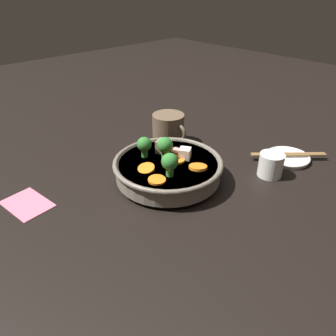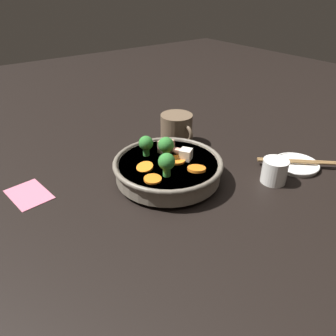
{
  "view_description": "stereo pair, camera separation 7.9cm",
  "coord_description": "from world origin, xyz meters",
  "px_view_note": "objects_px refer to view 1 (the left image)",
  "views": [
    {
      "loc": [
        0.49,
        -0.47,
        0.44
      ],
      "look_at": [
        0.0,
        0.0,
        0.03
      ],
      "focal_mm": 35.0,
      "sensor_mm": 36.0,
      "label": 1
    },
    {
      "loc": [
        0.54,
        -0.41,
        0.44
      ],
      "look_at": [
        0.0,
        0.0,
        0.03
      ],
      "focal_mm": 35.0,
      "sensor_mm": 36.0,
      "label": 2
    }
  ],
  "objects_px": {
    "chopsticks_pair": "(288,154)",
    "tea_cup": "(271,165)",
    "stirfry_bowl": "(168,167)",
    "side_saucer": "(288,157)",
    "dark_mug": "(169,129)"
  },
  "relations": [
    {
      "from": "side_saucer",
      "to": "dark_mug",
      "type": "height_order",
      "value": "dark_mug"
    },
    {
      "from": "stirfry_bowl",
      "to": "side_saucer",
      "type": "height_order",
      "value": "stirfry_bowl"
    },
    {
      "from": "stirfry_bowl",
      "to": "side_saucer",
      "type": "bearing_deg",
      "value": 64.07
    },
    {
      "from": "tea_cup",
      "to": "dark_mug",
      "type": "xyz_separation_m",
      "value": [
        -0.31,
        -0.06,
        0.01
      ]
    },
    {
      "from": "dark_mug",
      "to": "chopsticks_pair",
      "type": "xyz_separation_m",
      "value": [
        0.3,
        0.17,
        -0.03
      ]
    },
    {
      "from": "dark_mug",
      "to": "chopsticks_pair",
      "type": "bearing_deg",
      "value": 29.23
    },
    {
      "from": "dark_mug",
      "to": "chopsticks_pair",
      "type": "relative_size",
      "value": 0.74
    },
    {
      "from": "chopsticks_pair",
      "to": "stirfry_bowl",
      "type": "bearing_deg",
      "value": -115.93
    },
    {
      "from": "tea_cup",
      "to": "chopsticks_pair",
      "type": "height_order",
      "value": "tea_cup"
    },
    {
      "from": "chopsticks_pair",
      "to": "tea_cup",
      "type": "bearing_deg",
      "value": -85.02
    },
    {
      "from": "stirfry_bowl",
      "to": "tea_cup",
      "type": "height_order",
      "value": "stirfry_bowl"
    },
    {
      "from": "dark_mug",
      "to": "side_saucer",
      "type": "bearing_deg",
      "value": 29.23
    },
    {
      "from": "tea_cup",
      "to": "dark_mug",
      "type": "distance_m",
      "value": 0.31
    },
    {
      "from": "side_saucer",
      "to": "chopsticks_pair",
      "type": "bearing_deg",
      "value": 180.0
    },
    {
      "from": "stirfry_bowl",
      "to": "chopsticks_pair",
      "type": "xyz_separation_m",
      "value": [
        0.15,
        0.31,
        -0.02
      ]
    }
  ]
}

